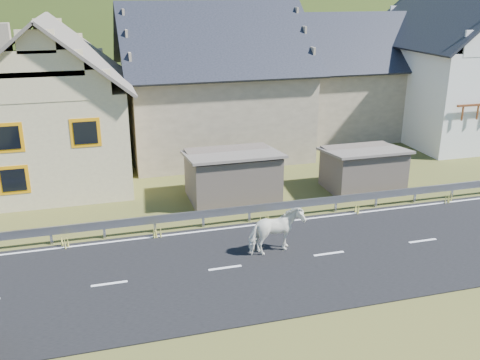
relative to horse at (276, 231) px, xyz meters
name	(u,v)px	position (x,y,z in m)	size (l,w,h in m)	color
ground	(329,255)	(1.88, -0.64, -0.91)	(160.00, 160.00, 0.00)	#37401A
road	(329,254)	(1.88, -0.64, -0.89)	(60.00, 7.00, 0.04)	black
lane_markings	(329,254)	(1.88, -0.64, -0.87)	(60.00, 6.60, 0.01)	silver
guardrail	(294,205)	(1.88, 3.04, -0.35)	(28.10, 0.09, 0.75)	#93969B
shed_left	(232,176)	(-0.12, 5.86, 0.19)	(4.30, 3.30, 2.40)	brown
shed_right	(363,170)	(6.38, 5.36, 0.09)	(3.80, 2.90, 2.20)	brown
house_cream	(50,95)	(-8.12, 11.36, 3.45)	(7.80, 9.80, 8.30)	beige
house_stone_a	(211,73)	(0.88, 14.36, 3.72)	(10.80, 9.80, 8.90)	tan
house_stone_b	(349,69)	(10.88, 16.36, 3.32)	(9.80, 8.80, 8.10)	tan
house_white	(455,59)	(16.88, 13.36, 4.15)	(8.80, 10.80, 9.70)	silver
mountain	(127,76)	(6.88, 179.36, -20.91)	(440.00, 280.00, 260.00)	#263E10
horse	(276,231)	(0.00, 0.00, 0.00)	(2.06, 0.94, 1.74)	white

